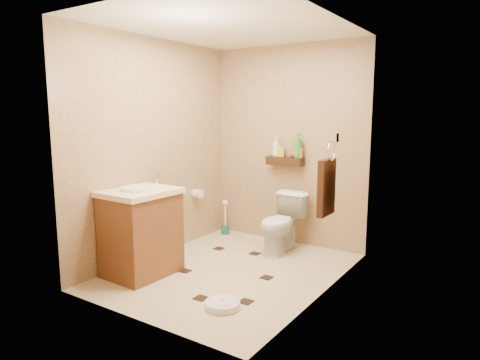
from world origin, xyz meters
The scene contains 19 objects.
ground centered at (0.00, 0.00, 0.00)m, with size 2.50×2.50×0.00m, color #C1AA8D.
wall_back centered at (0.00, 1.25, 1.20)m, with size 2.00×0.04×2.40m, color tan.
wall_front centered at (0.00, -1.25, 1.20)m, with size 2.00×0.04×2.40m, color tan.
wall_left centered at (-1.00, 0.00, 1.20)m, with size 0.04×2.50×2.40m, color tan.
wall_right centered at (1.00, 0.00, 1.20)m, with size 0.04×2.50×2.40m, color tan.
ceiling centered at (0.00, 0.00, 2.40)m, with size 2.00×2.50×0.02m, color silver.
wall_shelf centered at (0.00, 1.17, 1.02)m, with size 0.46×0.14×0.10m, color #36200E.
floor_accents centered at (0.02, -0.05, 0.00)m, with size 1.15×1.38×0.01m.
toilet centered at (0.14, 0.83, 0.34)m, with size 0.38×0.66×0.68m, color white.
vanity centered at (-0.70, -0.54, 0.44)m, with size 0.60×0.72×0.99m.
bathroom_scale centered at (0.42, -0.71, 0.03)m, with size 0.30×0.30×0.06m.
toilet_brush centered at (-0.82, 1.07, 0.16)m, with size 0.11×0.11×0.46m.
towel_ring centered at (0.91, 0.25, 0.95)m, with size 0.12×0.30×0.76m.
toilet_paper centered at (-0.94, 0.65, 0.60)m, with size 0.12×0.11×0.12m.
bottle_a centered at (-0.13, 1.17, 1.19)m, with size 0.09×0.09×0.23m, color silver.
bottle_b centered at (-0.07, 1.17, 1.16)m, with size 0.08×0.08×0.17m, color yellow.
bottle_c centered at (0.12, 1.17, 1.13)m, with size 0.10×0.10×0.13m, color red.
bottle_d centered at (0.17, 1.17, 1.21)m, with size 0.11×0.11×0.28m, color #2D8934.
bottle_e centered at (0.18, 1.17, 1.16)m, with size 0.08×0.08×0.17m, color #D07245.
Camera 1 is at (2.38, -3.42, 1.61)m, focal length 32.00 mm.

